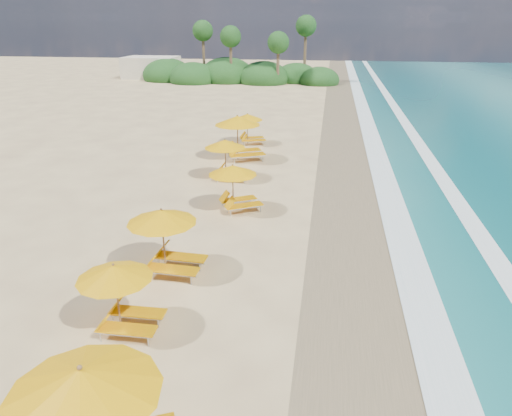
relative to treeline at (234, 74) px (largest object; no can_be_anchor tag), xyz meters
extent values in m
plane|color=#D8BE7F|center=(9.94, -45.51, -1.00)|extent=(160.00, 160.00, 0.00)
cube|color=#8A7452|center=(13.94, -45.51, -0.99)|extent=(4.00, 160.00, 0.01)
cube|color=white|center=(15.44, -45.51, -0.97)|extent=(1.20, 160.00, 0.01)
cube|color=white|center=(18.44, -45.51, -0.97)|extent=(0.80, 160.00, 0.01)
cone|color=#E69C04|center=(8.72, -56.06, 1.32)|extent=(3.45, 3.45, 0.51)
sphere|color=olive|center=(8.72, -56.06, 1.60)|extent=(0.09, 0.09, 0.09)
cylinder|color=olive|center=(7.23, -51.72, -0.04)|extent=(0.05, 0.05, 1.91)
cone|color=#E69C04|center=(7.23, -51.72, 0.75)|extent=(1.99, 1.99, 0.38)
sphere|color=olive|center=(7.23, -51.72, 0.97)|extent=(0.07, 0.07, 0.07)
cylinder|color=olive|center=(7.39, -48.54, 0.08)|extent=(0.05, 0.05, 2.16)
cone|color=#E69C04|center=(7.39, -48.54, 0.98)|extent=(2.32, 2.32, 0.43)
sphere|color=olive|center=(7.39, -48.54, 1.22)|extent=(0.08, 0.08, 0.08)
cylinder|color=olive|center=(8.55, -43.01, 0.01)|extent=(0.05, 0.05, 2.01)
cone|color=#E69C04|center=(8.55, -43.01, 0.84)|extent=(2.81, 2.81, 0.40)
sphere|color=olive|center=(8.55, -43.01, 1.06)|extent=(0.07, 0.07, 0.07)
cylinder|color=olive|center=(7.32, -38.86, 0.03)|extent=(0.05, 0.05, 2.04)
cone|color=#E69C04|center=(7.32, -38.86, 0.88)|extent=(2.20, 2.20, 0.41)
sphere|color=olive|center=(7.32, -38.86, 1.10)|extent=(0.07, 0.07, 0.07)
cylinder|color=olive|center=(7.27, -35.30, 0.28)|extent=(0.06, 0.06, 2.55)
cone|color=#E69C04|center=(7.27, -35.30, 1.34)|extent=(3.46, 3.46, 0.51)
sphere|color=olive|center=(7.27, -35.30, 1.62)|extent=(0.09, 0.09, 0.09)
cylinder|color=olive|center=(7.19, -31.47, -0.02)|extent=(0.05, 0.05, 1.95)
cone|color=#E69C04|center=(7.19, -31.47, 0.79)|extent=(2.54, 2.54, 0.39)
sphere|color=olive|center=(7.19, -31.47, 1.01)|extent=(0.07, 0.07, 0.07)
ellipsoid|color=#163D14|center=(3.94, -0.51, -0.37)|extent=(6.40, 6.40, 4.16)
ellipsoid|color=#163D14|center=(-1.06, 0.49, -0.29)|extent=(7.20, 7.20, 4.68)
ellipsoid|color=#163D14|center=(-5.06, -1.51, -0.41)|extent=(6.00, 6.00, 3.90)
ellipsoid|color=#163D14|center=(7.94, 1.49, -0.45)|extent=(5.60, 5.60, 3.64)
ellipsoid|color=#163D14|center=(-9.06, 0.49, -0.35)|extent=(6.60, 6.60, 4.29)
ellipsoid|color=#163D14|center=(10.94, -0.51, -0.51)|extent=(5.00, 5.00, 3.25)
cylinder|color=brown|center=(5.94, -2.51, 1.50)|extent=(0.36, 0.36, 5.00)
sphere|color=#163D14|center=(5.94, -2.51, 4.00)|extent=(2.60, 2.60, 2.60)
cylinder|color=brown|center=(-0.06, -1.51, 1.80)|extent=(0.36, 0.36, 5.60)
sphere|color=#163D14|center=(-0.06, -1.51, 4.60)|extent=(2.60, 2.60, 2.60)
cylinder|color=brown|center=(-4.06, 0.49, 2.10)|extent=(0.36, 0.36, 6.20)
sphere|color=#163D14|center=(-4.06, 0.49, 5.20)|extent=(2.60, 2.60, 2.60)
cylinder|color=brown|center=(8.94, 1.49, 2.40)|extent=(0.36, 0.36, 6.80)
sphere|color=#163D14|center=(8.94, 1.49, 5.80)|extent=(2.60, 2.60, 2.60)
cube|color=beige|center=(-12.06, 2.49, 0.40)|extent=(7.00, 5.00, 2.80)
camera|label=1|loc=(12.43, -61.57, 6.80)|focal=33.08mm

